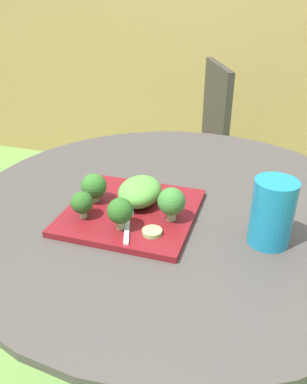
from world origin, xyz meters
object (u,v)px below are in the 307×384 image
(salad_plate, at_px, (132,212))
(drinking_glass, at_px, (272,216))
(patio_chair, at_px, (192,141))
(fork, at_px, (128,219))

(salad_plate, xyz_separation_m, drinking_glass, (0.30, -0.02, 0.05))
(patio_chair, relative_size, salad_plate, 3.15)
(drinking_glass, relative_size, fork, 0.91)
(patio_chair, height_order, drinking_glass, patio_chair)
(patio_chair, xyz_separation_m, fork, (0.10, -1.16, 0.25))
(patio_chair, relative_size, fork, 5.95)
(patio_chair, bearing_deg, fork, -84.88)
(salad_plate, bearing_deg, fork, -79.30)
(salad_plate, relative_size, fork, 1.89)
(patio_chair, height_order, salad_plate, patio_chair)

